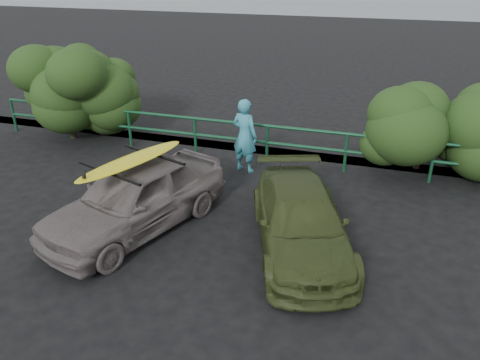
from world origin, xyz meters
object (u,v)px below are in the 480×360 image
(surfboard, at_px, (132,160))
(guardrail, at_px, (230,139))
(olive_vehicle, at_px, (301,221))
(sedan, at_px, (136,197))
(man, at_px, (245,136))

(surfboard, bearing_deg, guardrail, 100.58)
(olive_vehicle, bearing_deg, sedan, 165.18)
(sedan, relative_size, man, 2.15)
(sedan, height_order, olive_vehicle, sedan)
(olive_vehicle, relative_size, surfboard, 1.52)
(sedan, distance_m, surfboard, 0.77)
(surfboard, bearing_deg, man, 89.09)
(sedan, xyz_separation_m, man, (1.17, 3.29, 0.25))
(sedan, relative_size, olive_vehicle, 1.04)
(olive_vehicle, xyz_separation_m, man, (-2.00, 3.01, 0.37))
(guardrail, height_order, surfboard, surfboard)
(sedan, height_order, man, man)
(olive_vehicle, height_order, surfboard, surfboard)
(guardrail, relative_size, man, 7.59)
(sedan, distance_m, man, 3.50)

